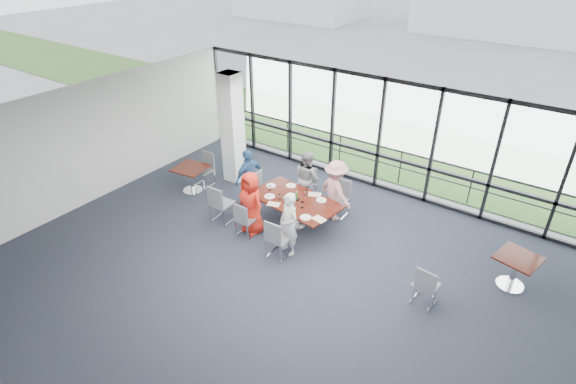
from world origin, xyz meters
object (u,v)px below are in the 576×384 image
Objects in this scene: chair_main_fr at (339,199)px; chair_spare_la at (222,203)px; diner_far_left at (307,178)px; chair_main_fl at (304,185)px; side_table_right at (517,262)px; chair_spare_lb at (204,170)px; diner_far_right at (336,191)px; structural_column at (232,129)px; diner_near_left at (251,203)px; chair_spare_r at (426,285)px; chair_main_nr at (279,238)px; main_table at (295,203)px; chair_main_nl at (246,219)px; diner_near_right at (289,224)px; chair_main_end at (252,187)px; side_table_left at (191,171)px; diner_end at (249,178)px.

chair_spare_la is at bearing 38.58° from chair_main_fr.
chair_main_fl is (-0.13, 0.07, -0.31)m from diner_far_left.
chair_spare_lb is at bearing -176.08° from side_table_right.
side_table_right is 0.58× the size of diner_far_right.
structural_column is 3.18× the size of chair_spare_la.
chair_spare_r is at bearing 10.96° from diner_near_left.
chair_main_fr is at bearing 80.21° from chair_main_nr.
main_table is 2.66× the size of chair_main_nl.
chair_main_fl is at bearing 3.61° from structural_column.
main_table is 1.26m from chair_main_nl.
chair_main_nl is at bearing -43.59° from structural_column.
diner_far_left is at bearing 161.63° from chair_spare_r.
diner_far_left is at bearing 133.10° from diner_near_right.
chair_main_end is (-1.23, -0.84, -0.29)m from diner_far_left.
structural_column is 1.68m from side_table_left.
side_table_right is at bearing 10.58° from chair_spare_la.
chair_main_end reaches higher than chair_main_nr.
chair_spare_lb is (-3.96, -0.86, 0.01)m from chair_main_fr.
chair_main_fr reaches higher than main_table.
side_table_left is 2.70m from diner_near_left.
chair_main_end is at bearing 123.83° from chair_main_nl.
diner_near_left reaches higher than diner_far_left.
chair_spare_lb is 1.06× the size of chair_spare_r.
structural_column is 6.83m from chair_spare_r.
main_table is at bearing -171.53° from side_table_right.
chair_main_fr reaches higher than chair_main_nl.
side_table_right is 6.57m from diner_end.
diner_end reaches higher than chair_main_fr.
diner_near_left reaches higher than chair_spare_lb.
side_table_left is 3.93m from diner_near_right.
chair_main_fl is at bearing 161.49° from chair_spare_r.
structural_column reaches higher than chair_spare_lb.
chair_spare_la is (-0.05, -1.03, -0.30)m from diner_end.
chair_spare_lb is at bearing 155.78° from chair_main_nr.
diner_end is 1.77m from chair_spare_lb.
chair_main_end is at bearing -179.82° from chair_spare_lb.
main_table is 2.36× the size of chair_spare_la.
diner_far_right is 1.23m from chair_main_fl.
diner_near_right reaches higher than chair_spare_r.
diner_far_right is at bearing 105.95° from diner_near_right.
chair_main_fr is (2.23, 0.89, -0.34)m from diner_end.
chair_main_nr is 0.95× the size of chair_spare_la.
chair_spare_la reaches higher than chair_spare_r.
chair_spare_lb reaches higher than chair_main_fl.
structural_column is at bearing -125.52° from chair_main_end.
chair_main_nr is (1.98, -1.37, -0.33)m from diner_end.
diner_near_right is 2.37m from chair_main_fl.
chair_main_nr is (-0.10, -0.24, -0.29)m from diner_near_right.
chair_main_fl is (-0.98, 2.14, -0.31)m from diner_near_right.
main_table is at bearing 175.31° from chair_spare_lb.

